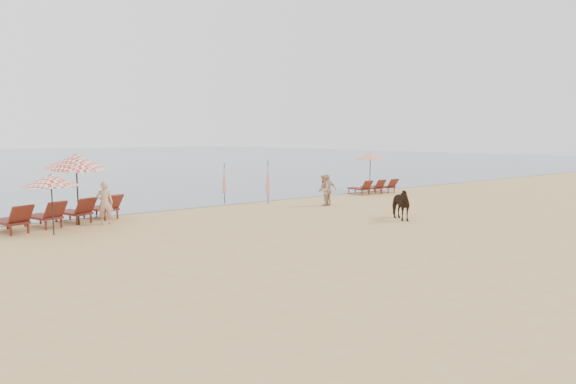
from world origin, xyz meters
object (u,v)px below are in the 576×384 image
umbrella_open_left_b (76,161)px  beachgoer_left (105,203)px  umbrella_open_right (370,156)px  cow (399,204)px  lounger_cluster_left (62,213)px  umbrella_open_left_a (51,180)px  umbrella_closed_right (224,179)px  umbrella_closed_left (268,177)px  lounger_cluster_right (374,187)px  beachgoer_right_a (324,190)px  beachgoer_right_b (328,190)px

umbrella_open_left_b → beachgoer_left: umbrella_open_left_b is taller
umbrella_open_right → cow: size_ratio=1.58×
lounger_cluster_left → cow: size_ratio=3.14×
umbrella_open_left_a → umbrella_open_right: 18.41m
umbrella_open_left_a → umbrella_closed_right: (8.45, 3.51, -0.61)m
umbrella_open_left_b → lounger_cluster_left: bearing=136.1°
umbrella_closed_left → umbrella_closed_right: 2.16m
lounger_cluster_right → beachgoer_left: beachgoer_left is taller
umbrella_closed_left → umbrella_open_left_b: bearing=-175.9°
umbrella_closed_right → beachgoer_right_a: (3.31, -3.65, -0.49)m
lounger_cluster_right → umbrella_open_left_b: umbrella_open_left_b is taller
cow → beachgoer_left: (-9.56, 5.93, 0.18)m
beachgoer_right_a → beachgoer_right_b: bearing=111.9°
lounger_cluster_right → umbrella_closed_left: bearing=-177.9°
umbrella_open_left_a → lounger_cluster_left: bearing=50.4°
umbrella_closed_left → beachgoer_left: (-8.09, -1.03, -0.49)m
lounger_cluster_left → umbrella_closed_right: umbrella_closed_right is taller
lounger_cluster_left → umbrella_open_right: size_ratio=1.98×
cow → beachgoer_right_b: bearing=107.6°
lounger_cluster_right → cow: (-5.90, -6.79, 0.23)m
beachgoer_left → lounger_cluster_right: bearing=-158.8°
umbrella_closed_right → cow: bearing=-69.7°
lounger_cluster_right → umbrella_open_left_a: umbrella_open_left_a is taller
lounger_cluster_left → umbrella_closed_left: (9.45, 0.34, 0.82)m
beachgoer_left → umbrella_open_right: bearing=-155.2°
beachgoer_right_b → umbrella_open_left_a: bearing=13.4°
umbrella_open_left_b → umbrella_closed_right: (7.31, 2.05, -1.15)m
umbrella_open_right → umbrella_closed_left: 8.17m
lounger_cluster_left → lounger_cluster_right: 16.81m
umbrella_open_left_a → beachgoer_right_b: size_ratio=1.35×
umbrella_open_right → umbrella_closed_right: umbrella_open_right is taller
umbrella_open_left_a → beachgoer_left: umbrella_open_left_a is taller
cow → beachgoer_right_b: size_ratio=0.99×
umbrella_open_left_a → umbrella_open_right: umbrella_open_right is taller
beachgoer_left → umbrella_closed_left: bearing=-154.7°
lounger_cluster_left → umbrella_open_left_b: umbrella_open_left_b is taller
cow → beachgoer_right_a: 4.73m
umbrella_open_left_b → beachgoer_left: (0.85, -0.39, -1.57)m
umbrella_open_left_a → beachgoer_right_a: (11.75, -0.14, -1.09)m
lounger_cluster_left → cow: 12.76m
beachgoer_right_a → umbrella_open_left_a: bearing=-36.1°
lounger_cluster_right → cow: size_ratio=1.82×
umbrella_open_right → beachgoer_right_a: 7.26m
umbrella_open_left_b → beachgoer_right_a: size_ratio=1.87×
umbrella_open_left_b → beachgoer_right_b: (10.78, -1.70, -1.62)m
lounger_cluster_right → cow: cow is taller
umbrella_open_left_b → umbrella_closed_right: 7.68m
umbrella_open_left_b → umbrella_closed_left: 9.03m
umbrella_open_left_a → cow: size_ratio=1.37×
umbrella_closed_right → beachgoer_left: (-6.46, -2.44, -0.42)m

